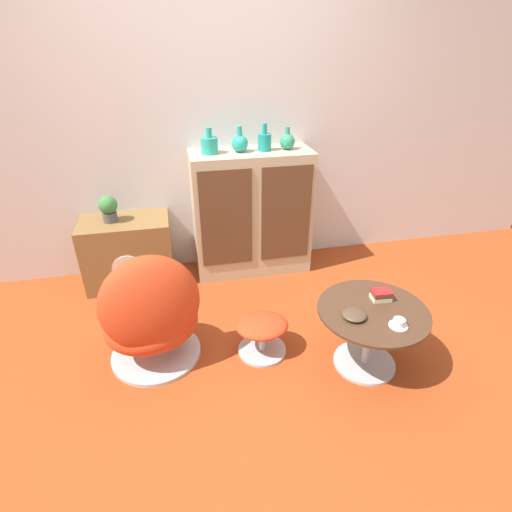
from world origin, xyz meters
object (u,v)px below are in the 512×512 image
Objects in this scene: vase_leftmost at (209,145)px; teacup at (399,323)px; vase_rightmost at (287,141)px; potted_plant at (108,208)px; sideboard at (252,213)px; egg_chair at (152,316)px; bowl at (354,315)px; tv_console at (129,252)px; vase_inner_left at (240,143)px; vase_inner_right at (264,141)px; coffee_table at (370,327)px; ottoman at (262,330)px; book_stack at (381,295)px.

vase_leftmost is 1.87m from teacup.
potted_plant is at bearing -179.54° from vase_rightmost.
egg_chair is at bearing -129.16° from sideboard.
egg_chair is 1.39m from vase_leftmost.
vase_leftmost is (0.52, 1.04, 0.77)m from egg_chair.
bowl is (-0.21, 0.13, -0.00)m from teacup.
vase_rightmost reaches higher than sideboard.
teacup is 0.75× the size of bowl.
tv_console reaches higher than bowl.
vase_inner_right is at bearing 0.00° from vase_inner_left.
vase_rightmost is 1.49m from potted_plant.
vase_rightmost is 1.25× the size of bowl.
egg_chair is 1.71m from vase_rightmost.
vase_inner_left is 1.60m from bowl.
egg_chair is 1.45m from teacup.
bowl is at bearing -17.42° from egg_chair.
egg_chair reaches higher than coffee_table.
coffee_table is 1.68m from vase_inner_left.
potted_plant is at bearing 137.58° from teacup.
teacup is at bearing -31.90° from ottoman.
vase_inner_left is at bearing 0.63° from potted_plant.
egg_chair is at bearing 174.44° from ottoman.
coffee_table is at bearing -41.84° from tv_console.
sideboard is 1.38m from book_stack.
vase_inner_left reaches higher than potted_plant.
sideboard reaches higher than bowl.
tv_console is 1.41m from ottoman.
potted_plant is at bearing -179.62° from sideboard.
potted_plant is (-0.30, 1.02, 0.32)m from egg_chair.
book_stack reaches higher than teacup.
egg_chair is 5.68× the size of bowl.
coffee_table is 3.16× the size of vase_inner_right.
bowl is at bearing -163.71° from coffee_table.
teacup is at bearing -19.80° from egg_chair.
sideboard is 5.35× the size of vase_inner_left.
bowl is at bearing -73.92° from vase_inner_left.
tv_console is at bearing -179.39° from vase_inner_right.
vase_leftmost reaches higher than bowl.
book_stack is at bearing -55.47° from vase_leftmost.
coffee_table is 1.62m from vase_inner_right.
tv_console is at bearing 135.97° from teacup.
vase_leftmost is at bearing 0.81° from potted_plant.
sideboard is 8.36× the size of book_stack.
vase_inner_right reaches higher than teacup.
vase_leftmost reaches higher than book_stack.
vase_inner_right is at bearing 104.42° from coffee_table.
potted_plant is at bearing -179.19° from vase_leftmost.
vase_inner_right reaches higher than sideboard.
ottoman is at bearing -112.31° from vase_rightmost.
sideboard is 5.05× the size of vase_inner_right.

